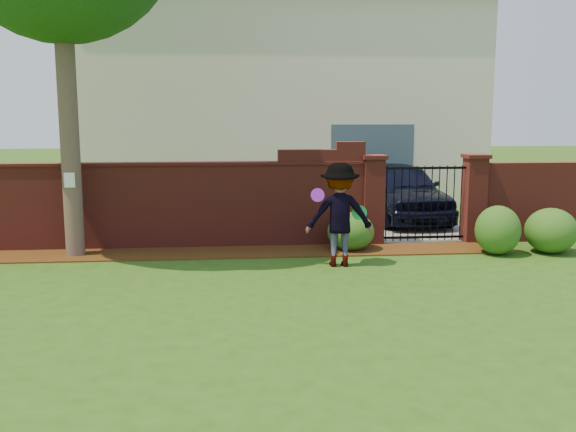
{
  "coord_description": "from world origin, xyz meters",
  "views": [
    {
      "loc": [
        -0.62,
        -9.24,
        2.8
      ],
      "look_at": [
        0.37,
        1.4,
        1.05
      ],
      "focal_mm": 40.39,
      "sensor_mm": 36.0,
      "label": 1
    }
  ],
  "objects": [
    {
      "name": "iron_gate",
      "position": [
        3.5,
        4.0,
        0.85
      ],
      "size": [
        1.78,
        0.03,
        1.6
      ],
      "color": "black",
      "rests_on": "ground"
    },
    {
      "name": "ground",
      "position": [
        0.0,
        0.0,
        -0.01
      ],
      "size": [
        80.0,
        80.0,
        0.01
      ],
      "primitive_type": "cube",
      "color": "#294E13",
      "rests_on": "ground"
    },
    {
      "name": "car",
      "position": [
        3.79,
        6.74,
        0.75
      ],
      "size": [
        2.05,
        4.51,
        1.5
      ],
      "primitive_type": "imported",
      "rotation": [
        0.0,
        0.0,
        0.06
      ],
      "color": "black",
      "rests_on": "ground"
    },
    {
      "name": "shrub_right",
      "position": [
        5.72,
        2.78,
        0.45
      ],
      "size": [
        1.01,
        1.01,
        0.9
      ],
      "primitive_type": "ellipsoid",
      "color": "#1E5419",
      "rests_on": "ground"
    },
    {
      "name": "mulch_bed",
      "position": [
        -0.95,
        3.34,
        0.01
      ],
      "size": [
        11.1,
        1.08,
        0.03
      ],
      "primitive_type": "cube",
      "color": "#3A200A",
      "rests_on": "ground"
    },
    {
      "name": "driveway",
      "position": [
        3.5,
        8.0,
        0.01
      ],
      "size": [
        3.2,
        8.0,
        0.01
      ],
      "primitive_type": "cube",
      "color": "slate",
      "rests_on": "ground"
    },
    {
      "name": "shrub_left",
      "position": [
        1.82,
        3.38,
        0.39
      ],
      "size": [
        0.95,
        0.95,
        0.77
      ],
      "primitive_type": "ellipsoid",
      "color": "#1E5419",
      "rests_on": "ground"
    },
    {
      "name": "brick_wall",
      "position": [
        -2.01,
        4.0,
        0.93
      ],
      "size": [
        8.7,
        0.31,
        2.16
      ],
      "color": "maroon",
      "rests_on": "ground"
    },
    {
      "name": "pillar_left",
      "position": [
        2.4,
        4.0,
        0.96
      ],
      "size": [
        0.5,
        0.5,
        1.88
      ],
      "color": "maroon",
      "rests_on": "ground"
    },
    {
      "name": "house",
      "position": [
        1.0,
        12.0,
        3.16
      ],
      "size": [
        12.4,
        6.4,
        6.3
      ],
      "color": "beige",
      "rests_on": "ground"
    },
    {
      "name": "man",
      "position": [
        1.36,
        2.1,
        0.94
      ],
      "size": [
        1.26,
        0.79,
        1.87
      ],
      "primitive_type": "imported",
      "rotation": [
        0.0,
        0.0,
        3.06
      ],
      "color": "gray",
      "rests_on": "ground"
    },
    {
      "name": "brick_wall_return",
      "position": [
        6.6,
        4.0,
        0.85
      ],
      "size": [
        4.0,
        0.25,
        1.7
      ],
      "primitive_type": "cube",
      "color": "maroon",
      "rests_on": "ground"
    },
    {
      "name": "frisbee_purple",
      "position": [
        0.95,
        1.99,
        1.32
      ],
      "size": [
        0.25,
        0.1,
        0.24
      ],
      "primitive_type": "cylinder",
      "rotation": [
        1.36,
        0.0,
        -0.11
      ],
      "color": "purple",
      "rests_on": "man"
    },
    {
      "name": "shrub_middle",
      "position": [
        4.61,
        2.75,
        0.48
      ],
      "size": [
        0.88,
        0.88,
        0.97
      ],
      "primitive_type": "ellipsoid",
      "color": "#1E5419",
      "rests_on": "ground"
    },
    {
      "name": "frisbee_green",
      "position": [
        1.72,
        2.06,
        0.98
      ],
      "size": [
        0.27,
        0.08,
        0.27
      ],
      "primitive_type": "cylinder",
      "rotation": [
        1.43,
        0.0,
        -0.06
      ],
      "color": "green",
      "rests_on": "man"
    },
    {
      "name": "paper_notice",
      "position": [
        -3.6,
        3.21,
        1.5
      ],
      "size": [
        0.2,
        0.01,
        0.28
      ],
      "primitive_type": "cube",
      "color": "white",
      "rests_on": "tree"
    },
    {
      "name": "pillar_right",
      "position": [
        4.6,
        4.0,
        0.96
      ],
      "size": [
        0.5,
        0.5,
        1.88
      ],
      "color": "maroon",
      "rests_on": "ground"
    }
  ]
}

